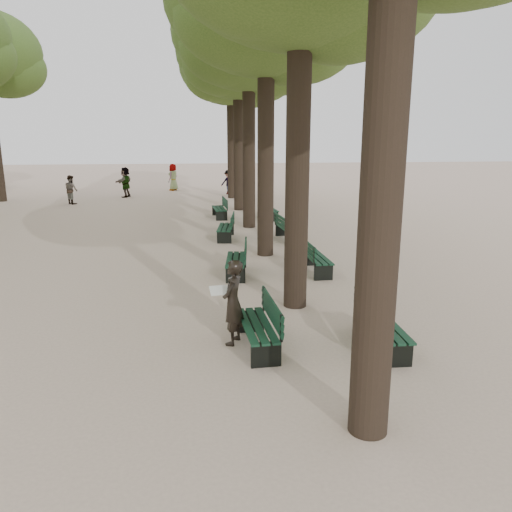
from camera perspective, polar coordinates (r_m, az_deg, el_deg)
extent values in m
plane|color=beige|center=(8.62, -1.64, -12.69)|extent=(120.00, 120.00, 0.00)
cylinder|color=#33261C|center=(6.09, 14.47, 12.50)|extent=(0.52, 0.52, 7.50)
cylinder|color=#33261C|center=(10.91, 4.83, 13.26)|extent=(0.52, 0.52, 7.50)
cylinder|color=#33261C|center=(15.84, 1.12, 13.46)|extent=(0.52, 0.52, 7.50)
cylinder|color=#33261C|center=(20.80, -0.82, 13.54)|extent=(0.52, 0.52, 7.50)
ellipsoid|color=#36551D|center=(21.15, -0.86, 24.30)|extent=(6.00, 6.00, 4.50)
cylinder|color=#33261C|center=(25.78, -2.01, 13.59)|extent=(0.52, 0.52, 7.50)
ellipsoid|color=#36551D|center=(26.06, -2.09, 22.30)|extent=(6.00, 6.00, 4.50)
cylinder|color=#33261C|center=(30.76, -2.82, 13.61)|extent=(0.52, 0.52, 7.50)
ellipsoid|color=#36551D|center=(31.00, -2.91, 20.93)|extent=(6.00, 6.00, 4.50)
cube|color=black|center=(9.26, 0.09, -9.21)|extent=(0.62, 1.83, 0.45)
cube|color=black|center=(9.17, 0.10, -7.91)|extent=(0.64, 1.83, 0.04)
cube|color=black|center=(9.13, 1.84, -6.22)|extent=(0.14, 1.80, 0.40)
cube|color=black|center=(13.90, -2.34, -1.29)|extent=(0.72, 1.85, 0.45)
cube|color=black|center=(13.85, -2.35, -0.40)|extent=(0.74, 1.85, 0.04)
cube|color=black|center=(13.78, -1.20, 0.69)|extent=(0.24, 1.79, 0.40)
cube|color=black|center=(18.72, -3.54, 2.63)|extent=(0.75, 1.85, 0.45)
cube|color=black|center=(18.68, -3.55, 3.31)|extent=(0.77, 1.86, 0.04)
cube|color=black|center=(18.61, -2.70, 4.12)|extent=(0.27, 1.79, 0.40)
cube|color=black|center=(23.52, -4.24, 4.91)|extent=(0.65, 1.83, 0.45)
cube|color=black|center=(23.49, -4.25, 5.46)|extent=(0.67, 1.83, 0.04)
cube|color=black|center=(23.48, -3.58, 6.13)|extent=(0.17, 1.80, 0.40)
cube|color=black|center=(9.56, 14.29, -8.90)|extent=(0.56, 1.81, 0.45)
cube|color=black|center=(9.47, 14.37, -7.64)|extent=(0.58, 1.81, 0.04)
cube|color=black|center=(9.29, 12.84, -6.21)|extent=(0.08, 1.80, 0.40)
cube|color=black|center=(14.25, 6.92, -1.01)|extent=(0.58, 1.82, 0.45)
cube|color=black|center=(14.20, 6.95, -0.13)|extent=(0.60, 1.82, 0.04)
cube|color=black|center=(14.06, 5.88, 0.90)|extent=(0.10, 1.80, 0.40)
cube|color=black|center=(18.56, 3.66, 2.53)|extent=(0.67, 1.84, 0.45)
cube|color=black|center=(18.51, 3.67, 3.21)|extent=(0.69, 1.84, 0.04)
cube|color=black|center=(18.40, 2.84, 4.01)|extent=(0.19, 1.80, 0.40)
cube|color=black|center=(23.24, 1.52, 4.84)|extent=(0.67, 1.84, 0.45)
cube|color=black|center=(23.21, 1.52, 5.39)|extent=(0.69, 1.84, 0.04)
cube|color=black|center=(23.11, 0.84, 6.03)|extent=(0.19, 1.80, 0.40)
imported|color=black|center=(9.28, -2.66, -5.31)|extent=(0.55, 0.72, 1.61)
cube|color=white|center=(9.19, -4.23, -3.93)|extent=(0.37, 0.29, 0.12)
imported|color=#262628|center=(35.44, -9.44, 8.88)|extent=(0.76, 0.96, 1.83)
imported|color=#262628|center=(29.95, -20.37, 7.12)|extent=(0.76, 0.79, 1.61)
imported|color=#262628|center=(32.78, -3.18, 8.42)|extent=(1.03, 0.78, 1.56)
imported|color=#262628|center=(32.26, -14.69, 8.17)|extent=(0.92, 1.74, 1.85)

